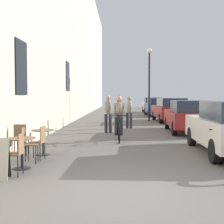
% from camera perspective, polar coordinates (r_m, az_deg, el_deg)
% --- Properties ---
extents(ground_plane, '(88.00, 88.00, 0.00)m').
position_cam_1_polar(ground_plane, '(5.54, 2.34, -14.72)').
color(ground_plane, '#5B5954').
extents(building_facade_left, '(0.54, 68.00, 13.39)m').
position_cam_1_polar(building_facade_left, '(20.20, -8.53, 17.24)').
color(building_facade_left, '#B7AD99').
rests_on(building_facade_left, ground_plane).
extents(cafe_table_near, '(0.64, 0.64, 0.72)m').
position_cam_1_polar(cafe_table_near, '(7.50, -16.22, -6.08)').
color(cafe_table_near, black).
rests_on(cafe_table_near, ground_plane).
extents(cafe_chair_near_toward_street, '(0.41, 0.41, 0.89)m').
position_cam_1_polar(cafe_chair_near_toward_street, '(8.16, -15.28, -5.37)').
color(cafe_chair_near_toward_street, black).
rests_on(cafe_chair_near_toward_street, ground_plane).
extents(cafe_chair_near_toward_wall, '(0.39, 0.39, 0.89)m').
position_cam_1_polar(cafe_chair_near_toward_wall, '(6.92, -17.14, -6.88)').
color(cafe_chair_near_toward_wall, black).
rests_on(cafe_chair_near_toward_wall, ground_plane).
extents(cafe_table_mid, '(0.64, 0.64, 0.72)m').
position_cam_1_polar(cafe_table_mid, '(9.11, -12.53, -4.46)').
color(cafe_table_mid, black).
rests_on(cafe_table_mid, ground_plane).
extents(cafe_chair_mid_toward_street, '(0.40, 0.40, 0.89)m').
position_cam_1_polar(cafe_chair_mid_toward_street, '(9.21, -16.35, -4.46)').
color(cafe_chair_mid_toward_street, black).
rests_on(cafe_chair_mid_toward_street, ground_plane).
extents(cafe_chair_mid_toward_wall, '(0.43, 0.43, 0.89)m').
position_cam_1_polar(cafe_chair_mid_toward_wall, '(8.43, -13.19, -5.09)').
color(cafe_chair_mid_toward_wall, black).
rests_on(cafe_chair_mid_toward_wall, ground_plane).
extents(cyclist_on_bicycle, '(0.52, 1.76, 1.74)m').
position_cam_1_polar(cyclist_on_bicycle, '(11.70, 1.27, -1.36)').
color(cyclist_on_bicycle, black).
rests_on(cyclist_on_bicycle, ground_plane).
extents(pedestrian_near, '(0.36, 0.27, 1.74)m').
position_cam_1_polar(pedestrian_near, '(14.28, -0.72, 0.10)').
color(pedestrian_near, '#26262D').
rests_on(pedestrian_near, ground_plane).
extents(pedestrian_mid, '(0.38, 0.29, 1.67)m').
position_cam_1_polar(pedestrian_mid, '(16.28, 3.16, 0.30)').
color(pedestrian_mid, '#26262D').
rests_on(pedestrian_mid, ground_plane).
extents(pedestrian_far, '(0.36, 0.26, 1.77)m').
position_cam_1_polar(pedestrian_far, '(17.97, 1.36, 0.72)').
color(pedestrian_far, '#26262D').
rests_on(pedestrian_far, ground_plane).
extents(street_lamp, '(0.32, 0.32, 4.90)m').
position_cam_1_polar(street_lamp, '(21.21, 6.84, 6.73)').
color(street_lamp, black).
rests_on(street_lamp, ground_plane).
extents(parked_car_second, '(1.90, 4.26, 1.49)m').
position_cam_1_polar(parked_car_second, '(14.86, 13.74, -0.68)').
color(parked_car_second, maroon).
rests_on(parked_car_second, ground_plane).
extents(parked_car_third, '(1.99, 4.46, 1.56)m').
position_cam_1_polar(parked_car_third, '(20.77, 10.59, 0.44)').
color(parked_car_third, maroon).
rests_on(parked_car_third, ground_plane).
extents(parked_car_fourth, '(1.86, 4.29, 1.51)m').
position_cam_1_polar(parked_car_fourth, '(26.84, 8.24, 0.95)').
color(parked_car_fourth, '#384C84').
rests_on(parked_car_fourth, ground_plane).
extents(parked_car_fifth, '(1.91, 4.41, 1.56)m').
position_cam_1_polar(parked_car_fifth, '(32.12, 7.38, 1.31)').
color(parked_car_fifth, beige).
rests_on(parked_car_fifth, ground_plane).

